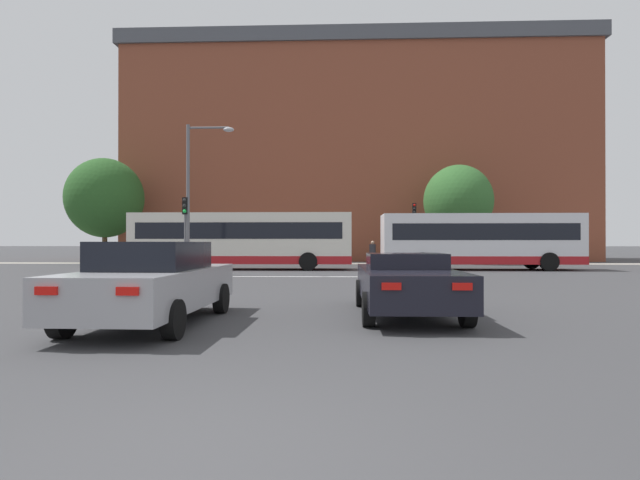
% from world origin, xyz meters
% --- Properties ---
extents(ground_plane, '(400.00, 400.00, 0.00)m').
position_xyz_m(ground_plane, '(0.00, 0.00, 0.00)').
color(ground_plane, '#3D3D3F').
extents(stop_line_strip, '(9.70, 0.30, 0.01)m').
position_xyz_m(stop_line_strip, '(0.00, 18.86, 0.00)').
color(stop_line_strip, silver).
rests_on(stop_line_strip, ground_plane).
extents(far_pavement, '(70.78, 2.50, 0.01)m').
position_xyz_m(far_pavement, '(0.00, 32.64, 0.01)').
color(far_pavement, gray).
rests_on(far_pavement, ground_plane).
extents(brick_civic_building, '(39.74, 11.63, 20.61)m').
position_xyz_m(brick_civic_building, '(2.39, 42.13, 9.54)').
color(brick_civic_building, brown).
rests_on(brick_civic_building, ground_plane).
extents(car_saloon_left, '(2.09, 4.86, 1.55)m').
position_xyz_m(car_saloon_left, '(-2.50, 5.81, 0.79)').
color(car_saloon_left, '#9E9EA3').
rests_on(car_saloon_left, ground_plane).
extents(car_roadster_right, '(2.02, 4.73, 1.30)m').
position_xyz_m(car_roadster_right, '(2.40, 7.14, 0.68)').
color(car_roadster_right, black).
rests_on(car_roadster_right, ground_plane).
extents(bus_crossing_lead, '(12.38, 2.70, 3.18)m').
position_xyz_m(bus_crossing_lead, '(-4.55, 24.75, 1.71)').
color(bus_crossing_lead, silver).
rests_on(bus_crossing_lead, ground_plane).
extents(bus_crossing_trailing, '(10.84, 2.74, 3.11)m').
position_xyz_m(bus_crossing_trailing, '(8.81, 24.85, 1.67)').
color(bus_crossing_trailing, silver).
rests_on(bus_crossing_trailing, ground_plane).
extents(traffic_light_near_left, '(0.26, 0.31, 3.65)m').
position_xyz_m(traffic_light_near_left, '(-6.27, 19.74, 2.48)').
color(traffic_light_near_left, slate).
rests_on(traffic_light_near_left, ground_plane).
extents(traffic_light_far_right, '(0.26, 0.31, 4.30)m').
position_xyz_m(traffic_light_far_right, '(6.25, 31.87, 2.89)').
color(traffic_light_far_right, slate).
rests_on(traffic_light_far_right, ground_plane).
extents(street_lamp_junction, '(2.26, 0.36, 7.08)m').
position_xyz_m(street_lamp_junction, '(-5.75, 19.74, 4.35)').
color(street_lamp_junction, slate).
rests_on(street_lamp_junction, ground_plane).
extents(pedestrian_waiting, '(0.46, 0.37, 1.65)m').
position_xyz_m(pedestrian_waiting, '(3.31, 31.79, 0.96)').
color(pedestrian_waiting, black).
rests_on(pedestrian_waiting, ground_plane).
extents(pedestrian_walking_east, '(0.44, 0.44, 1.62)m').
position_xyz_m(pedestrian_walking_east, '(-2.14, 32.00, 0.94)').
color(pedestrian_walking_east, '#333851').
rests_on(pedestrian_walking_east, ground_plane).
extents(tree_by_building, '(5.60, 5.60, 7.78)m').
position_xyz_m(tree_by_building, '(-16.45, 32.91, 4.84)').
color(tree_by_building, '#4C3823').
rests_on(tree_by_building, ground_plane).
extents(tree_kerbside, '(4.95, 4.95, 7.14)m').
position_xyz_m(tree_kerbside, '(9.55, 32.92, 4.53)').
color(tree_kerbside, '#4C3823').
rests_on(tree_kerbside, ground_plane).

